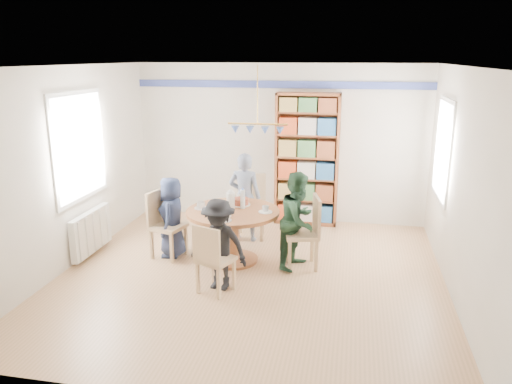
% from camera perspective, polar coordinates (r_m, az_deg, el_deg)
% --- Properties ---
extents(ground, '(5.00, 5.00, 0.00)m').
position_cam_1_polar(ground, '(6.68, -0.67, -9.62)').
color(ground, tan).
extents(room_shell, '(5.00, 5.00, 5.00)m').
position_cam_1_polar(room_shell, '(7.05, -1.35, 5.79)').
color(room_shell, white).
rests_on(room_shell, ground).
extents(radiator, '(0.12, 1.00, 0.60)m').
position_cam_1_polar(radiator, '(7.63, -18.30, -4.33)').
color(radiator, silver).
rests_on(radiator, ground).
extents(dining_table, '(1.30, 1.30, 0.75)m').
position_cam_1_polar(dining_table, '(6.97, -2.65, -3.61)').
color(dining_table, brown).
rests_on(dining_table, ground).
extents(chair_left, '(0.53, 0.53, 0.97)m').
position_cam_1_polar(chair_left, '(7.26, -10.56, -3.27)').
color(chair_left, tan).
rests_on(chair_left, ground).
extents(chair_right, '(0.54, 0.54, 1.00)m').
position_cam_1_polar(chair_right, '(6.80, 5.93, -4.22)').
color(chair_right, tan).
rests_on(chair_right, ground).
extents(chair_far, '(0.49, 0.49, 1.00)m').
position_cam_1_polar(chair_far, '(7.95, -0.53, -1.22)').
color(chair_far, tan).
rests_on(chair_far, ground).
extents(chair_near, '(0.51, 0.51, 0.89)m').
position_cam_1_polar(chair_near, '(6.06, -5.07, -7.35)').
color(chair_near, tan).
rests_on(chair_near, ground).
extents(person_left, '(0.43, 0.61, 1.17)m').
position_cam_1_polar(person_left, '(7.25, -9.58, -2.84)').
color(person_left, '#1C243E').
rests_on(person_left, ground).
extents(person_right, '(0.70, 0.78, 1.34)m').
position_cam_1_polar(person_right, '(6.77, 4.88, -3.24)').
color(person_right, '#1B3622').
rests_on(person_right, ground).
extents(person_far, '(0.52, 0.36, 1.39)m').
position_cam_1_polar(person_far, '(7.73, -1.29, -0.59)').
color(person_far, gray).
rests_on(person_far, ground).
extents(person_near, '(0.82, 0.58, 1.16)m').
position_cam_1_polar(person_near, '(6.16, -4.27, -6.02)').
color(person_near, black).
rests_on(person_near, ground).
extents(bookshelf, '(1.06, 0.32, 2.23)m').
position_cam_1_polar(bookshelf, '(8.48, 5.84, 3.56)').
color(bookshelf, brown).
rests_on(bookshelf, ground).
extents(tableware, '(1.11, 1.11, 0.29)m').
position_cam_1_polar(tableware, '(6.92, -2.82, -1.52)').
color(tableware, white).
rests_on(tableware, dining_table).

